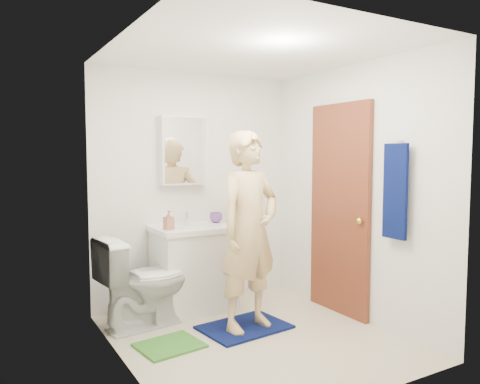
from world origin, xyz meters
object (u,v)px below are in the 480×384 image
vanity_cabinet (194,271)px  towel (395,191)px  man (249,231)px  toilet (144,281)px  soap_dispenser (169,220)px  toothbrush_cup (216,218)px  medicine_cabinet (184,150)px

vanity_cabinet → towel: bearing=-51.5°
towel → man: man is taller
vanity_cabinet → towel: 2.08m
towel → vanity_cabinet: bearing=128.5°
towel → toilet: towel is taller
soap_dispenser → toothbrush_cup: bearing=17.3°
medicine_cabinet → soap_dispenser: (-0.29, -0.31, -0.66)m
toilet → man: size_ratio=0.48×
towel → toilet: (-1.76, 1.29, -0.83)m
medicine_cabinet → towel: size_ratio=0.87×
medicine_cabinet → toothbrush_cup: size_ratio=5.33×
medicine_cabinet → vanity_cabinet: bearing=-90.0°
toothbrush_cup → man: 0.85m
towel → man: (-0.98, 0.74, -0.36)m
man → medicine_cabinet: bearing=89.4°
soap_dispenser → toothbrush_cup: soap_dispenser is taller
medicine_cabinet → soap_dispenser: medicine_cabinet is taller
toothbrush_cup → man: bearing=-96.7°
toilet → soap_dispenser: bearing=-76.2°
vanity_cabinet → soap_dispenser: 0.62m
medicine_cabinet → toothbrush_cup: medicine_cabinet is taller
medicine_cabinet → man: size_ratio=0.40×
towel → toothbrush_cup: 1.84m
toilet → soap_dispenser: size_ratio=4.67×
medicine_cabinet → toilet: medicine_cabinet is taller
medicine_cabinet → soap_dispenser: bearing=-133.1°
medicine_cabinet → toothbrush_cup: bearing=-23.1°
vanity_cabinet → towel: (1.18, -1.48, 0.85)m
vanity_cabinet → man: size_ratio=0.46×
towel → man: 1.28m
medicine_cabinet → soap_dispenser: size_ratio=3.92×
toothbrush_cup → toilet: bearing=-161.5°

